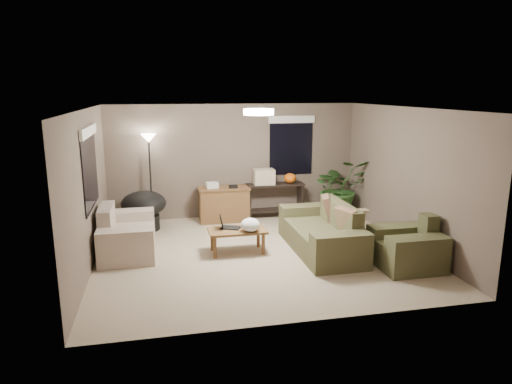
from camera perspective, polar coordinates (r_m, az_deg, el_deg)
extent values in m
plane|color=tan|center=(8.07, 0.30, -7.60)|extent=(5.50, 5.50, 0.00)
plane|color=white|center=(7.58, 0.32, 10.43)|extent=(5.50, 5.50, 0.00)
plane|color=#68584D|center=(10.15, -2.73, 3.89)|extent=(5.50, 0.00, 5.50)
plane|color=#68584D|center=(5.39, 6.04, -4.09)|extent=(5.50, 0.00, 5.50)
plane|color=#68584D|center=(7.64, -20.27, 0.19)|extent=(0.00, 5.00, 5.00)
plane|color=#68584D|center=(8.73, 18.23, 1.83)|extent=(0.00, 5.00, 5.00)
cube|color=#47452B|center=(8.20, 8.05, -5.84)|extent=(0.95, 1.48, 0.42)
cube|color=brown|center=(8.21, 10.54, -2.81)|extent=(0.22, 1.48, 0.43)
cube|color=brown|center=(7.37, 10.53, -7.36)|extent=(0.95, 0.36, 0.60)
cube|color=#46442A|center=(9.01, 6.07, -3.50)|extent=(0.95, 0.36, 0.60)
cube|color=#8C7251|center=(7.78, 11.36, -3.59)|extent=(0.36, 0.50, 0.47)
cube|color=#8C7251|center=(8.59, 9.00, -1.97)|extent=(0.36, 0.50, 0.47)
cube|color=beige|center=(8.35, -15.66, -5.87)|extent=(0.90, 0.88, 0.42)
cube|color=beige|center=(8.26, -18.19, -3.16)|extent=(0.22, 0.88, 0.43)
cube|color=beige|center=(7.73, -15.96, -6.68)|extent=(0.90, 0.36, 0.60)
cube|color=beige|center=(8.91, -15.47, -4.07)|extent=(0.90, 0.36, 0.60)
cube|color=#46462A|center=(7.79, 18.22, -7.38)|extent=(0.95, 0.28, 0.42)
cube|color=#48482B|center=(7.85, 20.74, -4.16)|extent=(0.22, 0.28, 0.43)
cube|color=#47482B|center=(7.51, 19.49, -7.51)|extent=(0.95, 0.36, 0.60)
cube|color=brown|center=(8.03, 17.12, -6.04)|extent=(0.95, 0.36, 0.60)
cube|color=brown|center=(7.97, -2.36, -4.84)|extent=(1.00, 0.55, 0.04)
cylinder|color=brown|center=(7.79, -5.16, -6.92)|extent=(0.06, 0.06, 0.38)
cylinder|color=brown|center=(7.93, 0.92, -6.52)|extent=(0.06, 0.06, 0.38)
cylinder|color=brown|center=(8.17, -5.50, -6.00)|extent=(0.06, 0.06, 0.38)
cylinder|color=brown|center=(8.30, 0.29, -5.64)|extent=(0.06, 0.06, 0.38)
cube|color=black|center=(8.04, -3.18, -4.47)|extent=(0.40, 0.35, 0.02)
cube|color=black|center=(7.99, -4.33, -3.72)|extent=(0.09, 0.24, 0.22)
ellipsoid|color=white|center=(7.82, -0.73, -4.12)|extent=(0.38, 0.35, 0.23)
cube|color=brown|center=(9.89, -4.02, -1.66)|extent=(1.05, 0.45, 0.71)
cube|color=brown|center=(9.80, -4.05, 0.47)|extent=(1.10, 0.50, 0.04)
cube|color=silver|center=(9.76, -5.51, 0.86)|extent=(0.26, 0.22, 0.12)
cube|color=black|center=(9.78, -2.85, 0.69)|extent=(0.20, 0.24, 0.04)
cube|color=black|center=(10.17, 2.37, 0.93)|extent=(1.30, 0.40, 0.04)
cube|color=black|center=(10.12, -0.94, -1.29)|extent=(0.05, 0.38, 0.71)
cube|color=black|center=(10.42, 5.55, -0.95)|extent=(0.05, 0.38, 0.71)
cube|color=black|center=(10.30, 2.34, -2.22)|extent=(1.25, 0.36, 0.03)
ellipsoid|color=orange|center=(10.24, 4.27, 1.74)|extent=(0.36, 0.36, 0.22)
cube|color=beige|center=(10.07, 1.00, 1.92)|extent=(0.46, 0.35, 0.34)
cylinder|color=black|center=(9.59, -13.74, -3.72)|extent=(0.60, 0.60, 0.30)
ellipsoid|color=black|center=(9.49, -13.86, -1.40)|extent=(1.14, 1.14, 0.50)
cylinder|color=black|center=(10.04, -12.77, -3.77)|extent=(0.28, 0.28, 0.02)
cylinder|color=black|center=(9.83, -13.02, 1.21)|extent=(0.04, 0.04, 1.78)
cone|color=white|center=(9.69, -13.29, 6.55)|extent=(0.32, 0.32, 0.18)
cylinder|color=white|center=(7.58, 0.32, 9.97)|extent=(0.50, 0.50, 0.10)
imported|color=#2D5923|center=(10.40, 10.36, -0.24)|extent=(1.18, 1.31, 1.02)
cube|color=tan|center=(9.31, 13.05, -5.05)|extent=(0.32, 0.32, 0.03)
cylinder|color=tan|center=(9.24, 13.12, -3.66)|extent=(0.12, 0.12, 0.44)
cube|color=tan|center=(9.18, 13.19, -2.26)|extent=(0.22, 0.22, 0.03)
cube|color=black|center=(7.88, -20.04, 2.79)|extent=(0.01, 1.50, 1.30)
cube|color=white|center=(7.80, -20.22, 7.14)|extent=(0.05, 1.56, 0.16)
cube|color=black|center=(10.38, 4.40, 5.74)|extent=(1.00, 0.01, 1.30)
cube|color=white|center=(10.31, 4.49, 9.04)|extent=(1.06, 0.05, 0.16)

